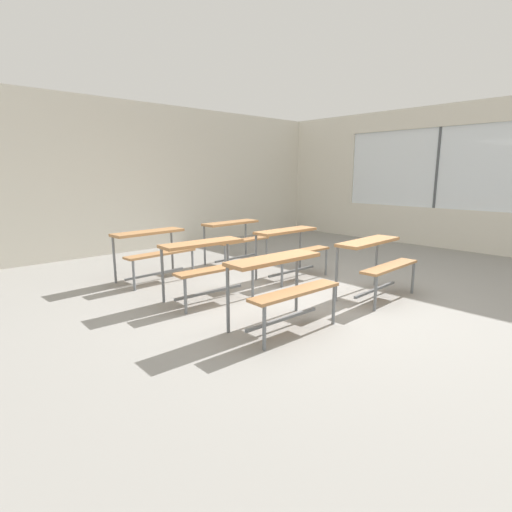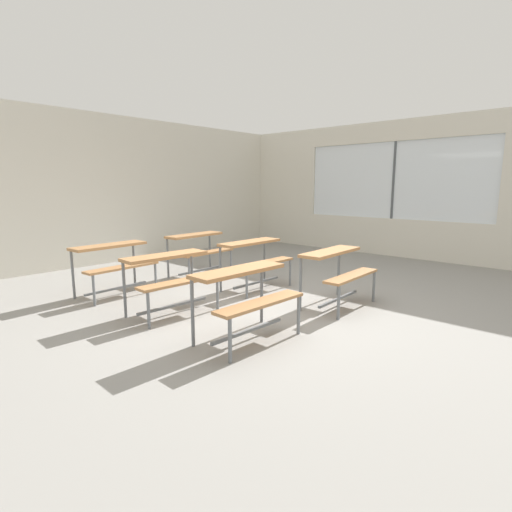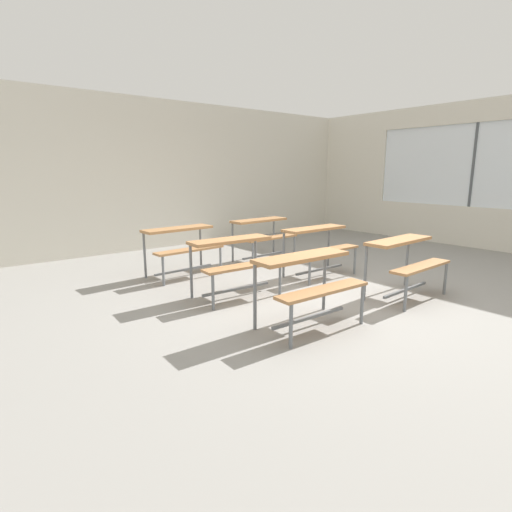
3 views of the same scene
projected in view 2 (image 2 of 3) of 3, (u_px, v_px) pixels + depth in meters
ground at (264, 310)px, 5.24m from camera, size 10.00×9.00×0.05m
wall_back at (94, 190)px, 7.94m from camera, size 10.00×0.12×3.00m
wall_right at (422, 192)px, 8.54m from camera, size 0.12×9.00×3.00m
desk_bench_r0c0 at (246, 287)px, 4.10m from camera, size 1.12×0.63×0.74m
desk_bench_r0c1 at (338, 264)px, 5.28m from camera, size 1.12×0.63×0.74m
desk_bench_r1c0 at (171, 269)px, 4.97m from camera, size 1.13×0.64×0.74m
desk_bench_r1c1 at (255, 253)px, 6.16m from camera, size 1.11×0.60×0.74m
desk_bench_r2c0 at (114, 257)px, 5.82m from camera, size 1.13×0.65×0.74m
desk_bench_r2c1 at (199, 244)px, 7.07m from camera, size 1.12×0.64×0.74m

